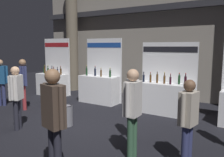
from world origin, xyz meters
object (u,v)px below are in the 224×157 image
exhibitor_booth_0 (53,82)px  trash_bin (66,115)px  visitor_6 (188,116)px  exhibitor_booth_1 (100,86)px  visitor_0 (54,114)px  exhibitor_booth_2 (165,95)px  visitor_3 (23,80)px  visitor_5 (16,93)px  visitor_1 (132,106)px  visitor_7 (133,99)px  visitor_2 (1,79)px

exhibitor_booth_0 → trash_bin: 4.26m
visitor_6 → exhibitor_booth_1: bearing=63.2°
exhibitor_booth_0 → visitor_0: bearing=-42.9°
exhibitor_booth_2 → visitor_3: 4.72m
exhibitor_booth_1 → visitor_5: 3.57m
visitor_1 → visitor_0: bearing=-28.5°
visitor_1 → visitor_7: size_ratio=1.06×
exhibitor_booth_0 → visitor_6: size_ratio=1.57×
visitor_1 → visitor_7: (-0.38, 0.77, -0.06)m
exhibitor_booth_0 → trash_bin: (3.32, -2.65, -0.32)m
exhibitor_booth_2 → visitor_7: size_ratio=1.39×
exhibitor_booth_2 → visitor_2: exhibitor_booth_2 is taller
visitor_3 → visitor_6: (5.71, -0.84, -0.08)m
exhibitor_booth_0 → exhibitor_booth_1: exhibitor_booth_0 is taller
exhibitor_booth_1 → visitor_6: size_ratio=1.55×
visitor_0 → visitor_2: 5.66m
exhibitor_booth_0 → visitor_5: (2.47, -3.55, 0.37)m
visitor_1 → visitor_2: (-5.86, 0.99, -0.03)m
visitor_5 → exhibitor_booth_2: bearing=114.3°
exhibitor_booth_2 → visitor_1: (0.56, -3.24, 0.44)m
visitor_2 → visitor_3: (1.12, 0.12, 0.01)m
visitor_0 → visitor_7: (0.31, 2.09, -0.12)m
exhibitor_booth_0 → exhibitor_booth_1: bearing=0.0°
exhibitor_booth_1 → visitor_3: (-1.56, -2.22, 0.39)m
visitor_1 → visitor_2: visitor_1 is taller
visitor_0 → visitor_7: bearing=-84.3°
visitor_3 → exhibitor_booth_2: bearing=-118.2°
visitor_7 → visitor_5: bearing=65.5°
visitor_2 → visitor_7: size_ratio=1.03×
exhibitor_booth_1 → visitor_2: (-2.68, -2.34, 0.38)m
exhibitor_booth_1 → visitor_0: bearing=-61.9°
visitor_0 → visitor_1: 1.50m
visitor_3 → visitor_2: bearing=40.8°
visitor_2 → visitor_3: visitor_3 is taller
visitor_2 → visitor_1: bearing=142.2°
exhibitor_booth_1 → visitor_0: exhibitor_booth_1 is taller
exhibitor_booth_0 → exhibitor_booth_1: (2.53, 0.00, 0.02)m
visitor_6 → visitor_7: size_ratio=0.97×
visitor_6 → visitor_2: bearing=93.5°
exhibitor_booth_0 → visitor_5: bearing=-55.1°
visitor_0 → visitor_7: size_ratio=1.11×
trash_bin → visitor_1: bearing=-15.8°
visitor_5 → visitor_6: 4.24m
exhibitor_booth_2 → visitor_7: (0.17, -2.48, 0.38)m
visitor_6 → visitor_7: (-1.35, 0.49, 0.04)m
trash_bin → visitor_5: size_ratio=0.35×
exhibitor_booth_1 → visitor_7: bearing=-42.5°
visitor_1 → trash_bin: bearing=-106.6°
visitor_6 → exhibitor_booth_0: bearing=75.0°
exhibitor_booth_0 → visitor_2: exhibitor_booth_0 is taller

